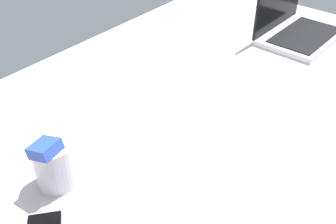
# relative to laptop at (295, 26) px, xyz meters

# --- Properties ---
(bed_mattress) EXTENTS (1.80, 1.40, 0.18)m
(bed_mattress) POSITION_rel_laptop_xyz_m (-0.59, -0.11, -0.13)
(bed_mattress) COLOR silver
(bed_mattress) RESTS_ON ground
(laptop) EXTENTS (0.34, 0.24, 0.23)m
(laptop) POSITION_rel_laptop_xyz_m (0.00, 0.00, 0.00)
(laptop) COLOR silver
(laptop) RESTS_ON bed_mattress
(snack_cup) EXTENTS (0.09, 0.09, 0.14)m
(snack_cup) POSITION_rel_laptop_xyz_m (-1.06, 0.08, 0.02)
(snack_cup) COLOR silver
(snack_cup) RESTS_ON bed_mattress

